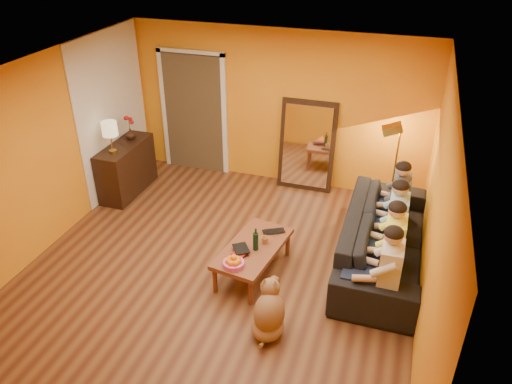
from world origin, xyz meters
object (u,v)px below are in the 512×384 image
(dog, at_px, (269,309))
(person_far_left, at_px, (389,273))
(wine_bottle, at_px, (256,239))
(sideboard, at_px, (127,168))
(vase, at_px, (131,134))
(table_lamp, at_px, (111,137))
(mirror_frame, at_px, (307,146))
(coffee_table, at_px, (253,259))
(laptop, at_px, (274,233))
(sofa, at_px, (383,239))
(person_mid_right, at_px, (396,222))
(floor_lamp, at_px, (395,170))
(person_far_right, at_px, (399,201))
(tumbler, at_px, (265,240))
(person_mid_left, at_px, (393,245))

(dog, xyz_separation_m, person_far_left, (1.20, 0.69, 0.28))
(person_far_left, bearing_deg, wine_bottle, 172.72)
(sideboard, bearing_deg, person_far_left, -21.10)
(vase, bearing_deg, table_lamp, -90.00)
(mirror_frame, relative_size, coffee_table, 1.25)
(wine_bottle, distance_m, laptop, 0.44)
(mirror_frame, bearing_deg, person_far_left, -60.27)
(sofa, relative_size, dog, 3.89)
(person_mid_right, bearing_deg, mirror_frame, 133.48)
(floor_lamp, bearing_deg, dog, -116.78)
(sideboard, bearing_deg, floor_lamp, 9.19)
(person_far_right, bearing_deg, sideboard, 179.52)
(sofa, relative_size, tumbler, 26.65)
(person_far_left, height_order, person_mid_left, same)
(person_far_left, bearing_deg, mirror_frame, 119.73)
(mirror_frame, height_order, vase, mirror_frame)
(person_far_left, xyz_separation_m, laptop, (-1.52, 0.61, -0.18))
(coffee_table, bearing_deg, mirror_frame, 96.13)
(sideboard, bearing_deg, laptop, -20.66)
(sofa, xyz_separation_m, person_mid_right, (0.13, 0.10, 0.23))
(sideboard, relative_size, laptop, 3.98)
(sideboard, height_order, wine_bottle, sideboard)
(sideboard, distance_m, tumbler, 3.08)
(wine_bottle, relative_size, tumbler, 3.18)
(mirror_frame, distance_m, tumbler, 2.40)
(sideboard, relative_size, person_far_right, 0.97)
(vase, bearing_deg, person_far_right, -3.75)
(floor_lamp, height_order, person_far_left, floor_lamp)
(vase, bearing_deg, person_mid_right, -10.84)
(laptop, bearing_deg, person_mid_left, -30.80)
(tumbler, height_order, vase, vase)
(person_far_right, xyz_separation_m, laptop, (-1.52, -1.04, -0.18))
(sofa, bearing_deg, sideboard, 80.80)
(mirror_frame, relative_size, person_far_left, 1.25)
(sideboard, xyz_separation_m, person_far_right, (4.37, -0.04, 0.18))
(mirror_frame, distance_m, floor_lamp, 1.50)
(sofa, bearing_deg, tumbler, 113.18)
(coffee_table, xyz_separation_m, tumbler, (0.12, 0.12, 0.26))
(sideboard, bearing_deg, tumbler, -25.06)
(person_mid_left, bearing_deg, sideboard, 165.42)
(person_mid_right, bearing_deg, laptop, -162.11)
(sideboard, relative_size, sofa, 0.45)
(person_far_left, xyz_separation_m, person_mid_left, (0.00, 0.55, 0.00))
(person_far_right, bearing_deg, vase, 176.25)
(dog, bearing_deg, person_far_left, 6.86)
(table_lamp, bearing_deg, person_mid_left, -10.84)
(sofa, xyz_separation_m, person_far_right, (0.13, 0.65, 0.23))
(coffee_table, relative_size, dog, 1.83)
(person_mid_right, bearing_deg, table_lamp, 176.25)
(sofa, relative_size, vase, 14.10)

